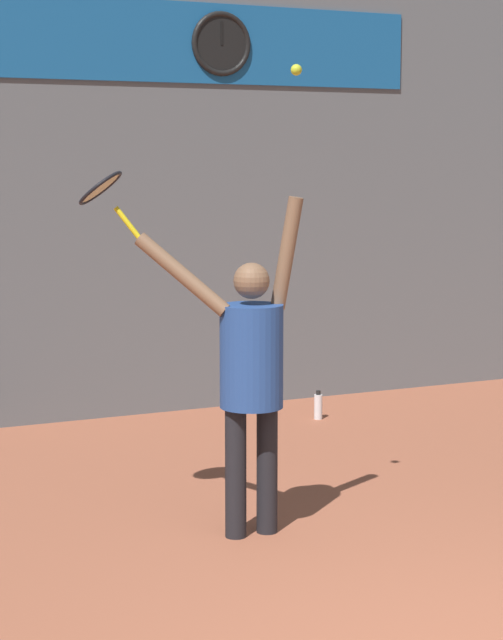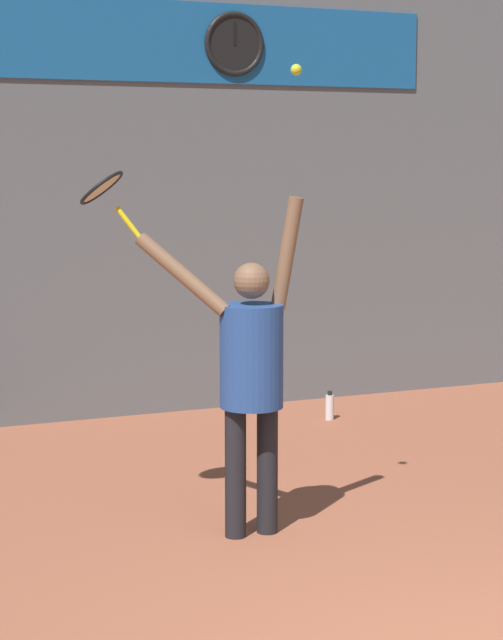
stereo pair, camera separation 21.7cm
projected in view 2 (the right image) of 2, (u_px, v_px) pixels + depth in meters
name	position (u px, v px, depth m)	size (l,w,h in m)	color
back_wall	(123.00, 135.00, 10.12)	(18.00, 0.10, 5.00)	slate
sponsor_banner	(123.00, 39.00, 9.96)	(5.83, 0.02, 0.70)	#195B9E
scoreboard_clock	(234.00, 44.00, 10.34)	(0.57, 0.05, 0.57)	black
tennis_player	(250.00, 366.00, 6.98)	(0.96, 0.58, 2.07)	black
tennis_racket	(104.00, 191.00, 6.95)	(0.41, 0.41, 0.42)	yellow
tennis_ball	(296.00, 70.00, 6.71)	(0.07, 0.07, 0.07)	#CCDB2D
water_bottle	(330.00, 407.00, 10.25)	(0.07, 0.07, 0.26)	silver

